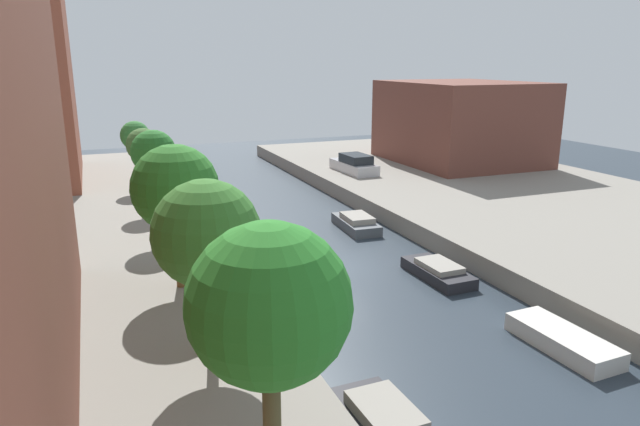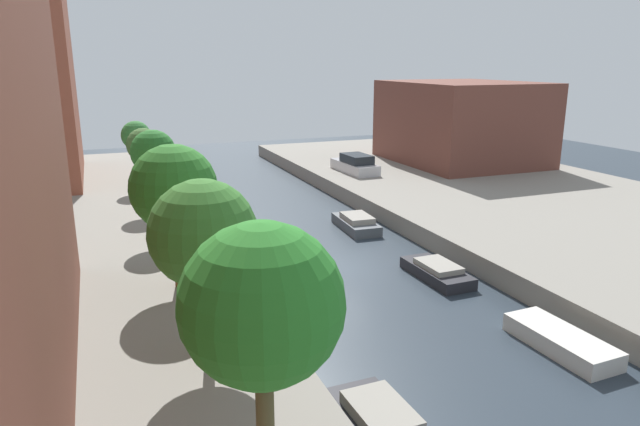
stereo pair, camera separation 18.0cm
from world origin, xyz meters
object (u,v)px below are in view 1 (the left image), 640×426
moored_boat_right_2 (438,271)px  moored_boat_right_3 (356,223)px  moored_boat_left_5 (197,188)px  street_tree_1 (206,234)px  parked_car (354,165)px  low_block_right (460,122)px  moored_boat_left_4 (206,209)px  street_tree_3 (154,154)px  moored_boat_right_1 (563,340)px  moored_boat_left_1 (386,426)px  moored_boat_left_2 (281,302)px  street_tree_4 (143,146)px  street_tree_2 (175,189)px  moored_boat_left_3 (240,240)px  street_tree_0 (269,306)px  street_tree_5 (135,137)px

moored_boat_right_2 → moored_boat_right_3: (-0.11, 8.03, 0.05)m
moored_boat_left_5 → moored_boat_right_3: bearing=-63.3°
street_tree_1 → moored_boat_right_2: bearing=24.9°
street_tree_1 → parked_car: street_tree_1 is taller
low_block_right → moored_boat_right_2: low_block_right is taller
moored_boat_left_4 → moored_boat_right_3: (7.21, -6.03, -0.03)m
street_tree_3 → street_tree_1: bearing=-90.0°
moored_boat_left_4 → moored_boat_right_1: moored_boat_left_4 is taller
street_tree_1 → moored_boat_left_1: bearing=-47.5°
moored_boat_left_2 → moored_boat_right_2: bearing=5.1°
low_block_right → street_tree_4: low_block_right is taller
street_tree_1 → street_tree_2: bearing=90.0°
moored_boat_left_2 → moored_boat_left_4: 14.71m
street_tree_2 → moored_boat_right_2: bearing=-4.0°
moored_boat_left_1 → moored_boat_left_3: moored_boat_left_1 is taller
moored_boat_left_4 → street_tree_4: bearing=-162.6°
moored_boat_right_3 → street_tree_4: bearing=155.1°
street_tree_0 → street_tree_4: (0.00, 23.74, -0.45)m
street_tree_2 → moored_boat_left_3: size_ratio=1.15×
street_tree_0 → moored_boat_left_4: 25.49m
street_tree_2 → street_tree_4: street_tree_2 is taller
parked_car → moored_boat_left_4: parked_car is taller
street_tree_4 → street_tree_0: bearing=-90.0°
parked_car → moored_boat_right_3: 11.71m
low_block_right → street_tree_4: bearing=-165.2°
street_tree_2 → moored_boat_right_1: 14.15m
parked_car → moored_boat_left_1: parked_car is taller
moored_boat_left_5 → moored_boat_left_2: bearing=-91.8°
moored_boat_left_5 → moored_boat_right_1: size_ratio=1.00×
moored_boat_left_3 → moored_boat_right_2: (6.92, -7.44, -0.02)m
low_block_right → moored_boat_left_3: size_ratio=2.60×
moored_boat_left_4 → street_tree_3: bearing=-118.3°
parked_car → street_tree_4: bearing=-160.0°
street_tree_2 → street_tree_0: bearing=-90.0°
street_tree_4 → moored_boat_left_3: (3.86, -5.53, -4.23)m
moored_boat_right_1 → moored_boat_right_2: moored_boat_right_2 is taller
street_tree_0 → parked_car: 33.40m
street_tree_2 → moored_boat_right_1: street_tree_2 is taller
moored_boat_left_3 → moored_boat_left_5: 13.61m
street_tree_4 → moored_boat_right_3: street_tree_4 is taller
moored_boat_left_4 → moored_boat_right_1: (7.62, -20.91, -0.09)m
street_tree_1 → moored_boat_right_1: size_ratio=1.34×
street_tree_0 → moored_boat_left_1: (3.50, 1.95, -4.63)m
street_tree_1 → street_tree_4: (0.00, 17.97, -0.10)m
low_block_right → street_tree_4: size_ratio=2.63×
moored_boat_left_3 → moored_boat_right_3: size_ratio=1.21×
parked_car → street_tree_3: bearing=-144.7°
street_tree_5 → moored_boat_left_3: (3.86, -11.42, -4.02)m
street_tree_5 → moored_boat_right_3: street_tree_5 is taller
street_tree_3 → moored_boat_right_2: (10.77, -7.63, -4.62)m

